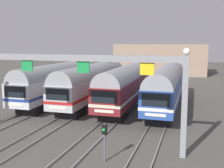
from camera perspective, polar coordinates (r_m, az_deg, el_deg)
ground_plane at (r=33.51m, az=-0.37°, el=-4.16°), size 160.00×160.00×0.00m
track_bed at (r=49.74m, az=5.34°, el=0.03°), size 14.66×70.00×0.15m
commuter_train_silver at (r=35.48m, az=-10.60°, el=0.81°), size 2.88×18.06×4.77m
commuter_train_stainless at (r=33.72m, az=-3.94°, el=0.54°), size 2.88×18.06×5.05m
commuter_train_maroon at (r=32.46m, az=3.33°, el=0.24°), size 2.88×18.06×5.05m
commuter_train_blue at (r=31.76m, az=11.05°, el=-0.08°), size 2.88×18.06×5.05m
catenary_gantry at (r=20.29m, az=-11.56°, el=2.15°), size 18.40×0.44×6.97m
yard_signal_mast at (r=17.43m, az=-1.54°, el=-10.32°), size 0.28×0.35×2.42m
maintenance_building at (r=67.46m, az=9.89°, el=5.02°), size 20.56×10.00×6.89m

